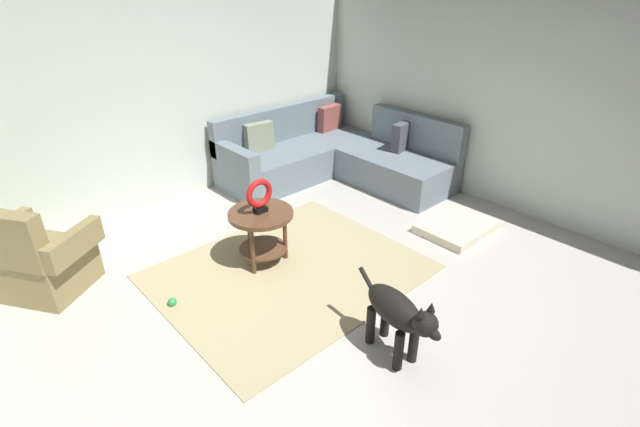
{
  "coord_description": "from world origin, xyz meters",
  "views": [
    {
      "loc": [
        -2.03,
        -2.11,
        2.5
      ],
      "look_at": [
        0.45,
        0.6,
        0.55
      ],
      "focal_mm": 25.85,
      "sensor_mm": 36.0,
      "label": 1
    }
  ],
  "objects_px": {
    "dog": "(398,314)",
    "sectional_couch": "(334,157)",
    "torus_sculpture": "(259,195)",
    "armchair": "(40,260)",
    "dog_bed_mat": "(457,227)",
    "side_table": "(261,224)",
    "dog_toy_ball": "(172,302)"
  },
  "relations": [
    {
      "from": "sectional_couch",
      "to": "armchair",
      "type": "height_order",
      "value": "same"
    },
    {
      "from": "torus_sculpture",
      "to": "dog",
      "type": "xyz_separation_m",
      "value": [
        -0.02,
        -1.63,
        -0.33
      ]
    },
    {
      "from": "dog_bed_mat",
      "to": "dog_toy_ball",
      "type": "bearing_deg",
      "value": 162.49
    },
    {
      "from": "side_table",
      "to": "dog_toy_ball",
      "type": "relative_size",
      "value": 8.07
    },
    {
      "from": "sectional_couch",
      "to": "side_table",
      "type": "distance_m",
      "value": 2.16
    },
    {
      "from": "sectional_couch",
      "to": "side_table",
      "type": "bearing_deg",
      "value": -152.1
    },
    {
      "from": "armchair",
      "to": "side_table",
      "type": "bearing_deg",
      "value": 27.67
    },
    {
      "from": "armchair",
      "to": "sectional_couch",
      "type": "bearing_deg",
      "value": 57.77
    },
    {
      "from": "sectional_couch",
      "to": "armchair",
      "type": "distance_m",
      "value": 3.57
    },
    {
      "from": "torus_sculpture",
      "to": "dog_toy_ball",
      "type": "height_order",
      "value": "torus_sculpture"
    },
    {
      "from": "side_table",
      "to": "dog_bed_mat",
      "type": "xyz_separation_m",
      "value": [
        1.9,
        -0.92,
        -0.37
      ]
    },
    {
      "from": "sectional_couch",
      "to": "armchair",
      "type": "bearing_deg",
      "value": -178.04
    },
    {
      "from": "dog_bed_mat",
      "to": "sectional_couch",
      "type": "bearing_deg",
      "value": 89.64
    },
    {
      "from": "sectional_couch",
      "to": "armchair",
      "type": "relative_size",
      "value": 2.25
    },
    {
      "from": "torus_sculpture",
      "to": "dog",
      "type": "distance_m",
      "value": 1.66
    },
    {
      "from": "sectional_couch",
      "to": "dog",
      "type": "xyz_separation_m",
      "value": [
        -1.93,
        -2.64,
        0.09
      ]
    },
    {
      "from": "dog",
      "to": "sectional_couch",
      "type": "bearing_deg",
      "value": -116.05
    },
    {
      "from": "dog_bed_mat",
      "to": "armchair",
      "type": "bearing_deg",
      "value": 153.02
    },
    {
      "from": "sectional_couch",
      "to": "side_table",
      "type": "height_order",
      "value": "sectional_couch"
    },
    {
      "from": "armchair",
      "to": "torus_sculpture",
      "type": "height_order",
      "value": "armchair"
    },
    {
      "from": "dog",
      "to": "dog_toy_ball",
      "type": "distance_m",
      "value": 1.9
    },
    {
      "from": "dog_bed_mat",
      "to": "dog",
      "type": "height_order",
      "value": "dog"
    },
    {
      "from": "dog",
      "to": "side_table",
      "type": "bearing_deg",
      "value": -80.61
    },
    {
      "from": "armchair",
      "to": "dog_bed_mat",
      "type": "height_order",
      "value": "armchair"
    },
    {
      "from": "dog",
      "to": "dog_toy_ball",
      "type": "relative_size",
      "value": 11.34
    },
    {
      "from": "torus_sculpture",
      "to": "dog_bed_mat",
      "type": "distance_m",
      "value": 2.21
    },
    {
      "from": "armchair",
      "to": "dog_toy_ball",
      "type": "height_order",
      "value": "armchair"
    },
    {
      "from": "side_table",
      "to": "dog_bed_mat",
      "type": "relative_size",
      "value": 0.75
    },
    {
      "from": "sectional_couch",
      "to": "dog_bed_mat",
      "type": "height_order",
      "value": "sectional_couch"
    },
    {
      "from": "torus_sculpture",
      "to": "dog",
      "type": "height_order",
      "value": "torus_sculpture"
    },
    {
      "from": "sectional_couch",
      "to": "dog_toy_ball",
      "type": "xyz_separation_m",
      "value": [
        -2.87,
        -1.03,
        -0.25
      ]
    },
    {
      "from": "sectional_couch",
      "to": "torus_sculpture",
      "type": "bearing_deg",
      "value": -152.1
    }
  ]
}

